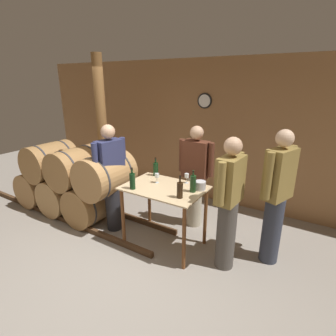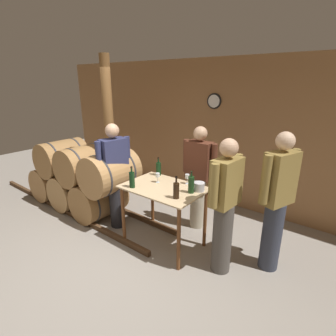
{
  "view_description": "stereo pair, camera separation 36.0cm",
  "coord_description": "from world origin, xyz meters",
  "px_view_note": "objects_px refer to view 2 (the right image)",
  "views": [
    {
      "loc": [
        2.0,
        -1.95,
        2.31
      ],
      "look_at": [
        0.21,
        0.95,
        1.16
      ],
      "focal_mm": 28.0,
      "sensor_mm": 36.0,
      "label": 1
    },
    {
      "loc": [
        2.3,
        -1.75,
        2.31
      ],
      "look_at": [
        0.21,
        0.95,
        1.16
      ],
      "focal_mm": 28.0,
      "sensor_mm": 36.0,
      "label": 2
    }
  ],
  "objects_px": {
    "wine_bottle_center": "(176,190)",
    "ice_bucket": "(199,187)",
    "person_visitor_near_door": "(225,205)",
    "wine_glass_near_left": "(158,176)",
    "wooden_post": "(110,140)",
    "wine_bottle_left": "(132,179)",
    "person_visitor_with_scarf": "(199,176)",
    "person_host": "(115,175)",
    "wine_glass_near_center": "(187,177)",
    "wine_bottle_far_left": "(158,168)",
    "person_visitor_bearded": "(277,201)",
    "wine_bottle_right": "(191,184)"
  },
  "relations": [
    {
      "from": "wooden_post",
      "to": "person_visitor_near_door",
      "type": "relative_size",
      "value": 1.58
    },
    {
      "from": "wine_bottle_far_left",
      "to": "person_visitor_near_door",
      "type": "distance_m",
      "value": 1.32
    },
    {
      "from": "ice_bucket",
      "to": "person_visitor_bearded",
      "type": "distance_m",
      "value": 0.96
    },
    {
      "from": "wine_bottle_center",
      "to": "person_visitor_near_door",
      "type": "xyz_separation_m",
      "value": [
        0.56,
        0.2,
        -0.11
      ]
    },
    {
      "from": "person_host",
      "to": "person_visitor_near_door",
      "type": "distance_m",
      "value": 1.85
    },
    {
      "from": "wine_bottle_far_left",
      "to": "ice_bucket",
      "type": "distance_m",
      "value": 0.83
    },
    {
      "from": "wine_glass_near_center",
      "to": "wooden_post",
      "type": "bearing_deg",
      "value": -177.01
    },
    {
      "from": "wine_bottle_center",
      "to": "ice_bucket",
      "type": "height_order",
      "value": "wine_bottle_center"
    },
    {
      "from": "wine_bottle_left",
      "to": "wooden_post",
      "type": "bearing_deg",
      "value": 153.7
    },
    {
      "from": "wooden_post",
      "to": "wine_bottle_far_left",
      "type": "height_order",
      "value": "wooden_post"
    },
    {
      "from": "wine_glass_near_center",
      "to": "person_host",
      "type": "relative_size",
      "value": 0.08
    },
    {
      "from": "wine_bottle_left",
      "to": "wine_glass_near_center",
      "type": "bearing_deg",
      "value": 47.58
    },
    {
      "from": "wine_bottle_center",
      "to": "wooden_post",
      "type": "bearing_deg",
      "value": 166.43
    },
    {
      "from": "wine_bottle_left",
      "to": "person_host",
      "type": "xyz_separation_m",
      "value": [
        -0.6,
        0.21,
        -0.12
      ]
    },
    {
      "from": "person_visitor_bearded",
      "to": "person_visitor_with_scarf",
      "type": "bearing_deg",
      "value": 166.56
    },
    {
      "from": "wine_bottle_far_left",
      "to": "person_visitor_near_door",
      "type": "height_order",
      "value": "person_visitor_near_door"
    },
    {
      "from": "wooden_post",
      "to": "wine_glass_near_left",
      "type": "bearing_deg",
      "value": -6.71
    },
    {
      "from": "wooden_post",
      "to": "wine_bottle_right",
      "type": "xyz_separation_m",
      "value": [
        1.73,
        -0.15,
        -0.32
      ]
    },
    {
      "from": "wine_bottle_left",
      "to": "person_visitor_bearded",
      "type": "bearing_deg",
      "value": 22.41
    },
    {
      "from": "wine_glass_near_left",
      "to": "person_visitor_bearded",
      "type": "height_order",
      "value": "person_visitor_bearded"
    },
    {
      "from": "wine_glass_near_left",
      "to": "person_host",
      "type": "distance_m",
      "value": 0.78
    },
    {
      "from": "wine_glass_near_left",
      "to": "person_visitor_near_door",
      "type": "distance_m",
      "value": 1.1
    },
    {
      "from": "wine_bottle_far_left",
      "to": "wine_glass_near_left",
      "type": "bearing_deg",
      "value": -52.4
    },
    {
      "from": "person_host",
      "to": "person_visitor_with_scarf",
      "type": "bearing_deg",
      "value": 37.28
    },
    {
      "from": "wine_glass_near_left",
      "to": "wine_bottle_far_left",
      "type": "bearing_deg",
      "value": 127.6
    },
    {
      "from": "wine_glass_near_center",
      "to": "person_host",
      "type": "xyz_separation_m",
      "value": [
        -1.12,
        -0.36,
        -0.11
      ]
    },
    {
      "from": "wine_glass_near_center",
      "to": "wine_bottle_left",
      "type": "bearing_deg",
      "value": -132.42
    },
    {
      "from": "wooden_post",
      "to": "wine_bottle_left",
      "type": "bearing_deg",
      "value": -26.3
    },
    {
      "from": "wine_bottle_far_left",
      "to": "wine_bottle_left",
      "type": "distance_m",
      "value": 0.6
    },
    {
      "from": "wine_glass_near_center",
      "to": "person_visitor_with_scarf",
      "type": "distance_m",
      "value": 0.46
    },
    {
      "from": "wooden_post",
      "to": "person_visitor_with_scarf",
      "type": "relative_size",
      "value": 1.62
    },
    {
      "from": "wine_bottle_left",
      "to": "wine_glass_near_left",
      "type": "height_order",
      "value": "wine_bottle_left"
    },
    {
      "from": "wine_bottle_far_left",
      "to": "person_visitor_with_scarf",
      "type": "bearing_deg",
      "value": 40.94
    },
    {
      "from": "wine_glass_near_left",
      "to": "ice_bucket",
      "type": "height_order",
      "value": "wine_glass_near_left"
    },
    {
      "from": "ice_bucket",
      "to": "wooden_post",
      "type": "bearing_deg",
      "value": 178.96
    },
    {
      "from": "ice_bucket",
      "to": "person_visitor_near_door",
      "type": "distance_m",
      "value": 0.5
    },
    {
      "from": "wine_bottle_right",
      "to": "person_visitor_bearded",
      "type": "height_order",
      "value": "person_visitor_bearded"
    },
    {
      "from": "person_visitor_near_door",
      "to": "wine_glass_near_left",
      "type": "bearing_deg",
      "value": 176.16
    },
    {
      "from": "wooden_post",
      "to": "wine_glass_near_left",
      "type": "height_order",
      "value": "wooden_post"
    },
    {
      "from": "wooden_post",
      "to": "person_visitor_bearded",
      "type": "height_order",
      "value": "wooden_post"
    },
    {
      "from": "person_host",
      "to": "wooden_post",
      "type": "bearing_deg",
      "value": 145.02
    },
    {
      "from": "wooden_post",
      "to": "ice_bucket",
      "type": "xyz_separation_m",
      "value": [
        1.78,
        -0.03,
        -0.38
      ]
    },
    {
      "from": "wine_bottle_far_left",
      "to": "person_visitor_near_door",
      "type": "xyz_separation_m",
      "value": [
        1.27,
        -0.31,
        -0.11
      ]
    },
    {
      "from": "wine_bottle_left",
      "to": "wine_bottle_center",
      "type": "distance_m",
      "value": 0.69
    },
    {
      "from": "wine_glass_near_center",
      "to": "ice_bucket",
      "type": "height_order",
      "value": "wine_glass_near_center"
    },
    {
      "from": "wine_bottle_far_left",
      "to": "ice_bucket",
      "type": "xyz_separation_m",
      "value": [
        0.82,
        -0.14,
        -0.05
      ]
    },
    {
      "from": "wine_bottle_far_left",
      "to": "person_visitor_with_scarf",
      "type": "xyz_separation_m",
      "value": [
        0.48,
        0.41,
        -0.14
      ]
    },
    {
      "from": "wine_bottle_left",
      "to": "person_host",
      "type": "relative_size",
      "value": 0.18
    },
    {
      "from": "person_visitor_with_scarf",
      "to": "person_visitor_near_door",
      "type": "relative_size",
      "value": 0.97
    },
    {
      "from": "wine_glass_near_left",
      "to": "wine_glass_near_center",
      "type": "height_order",
      "value": "wine_glass_near_center"
    }
  ]
}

